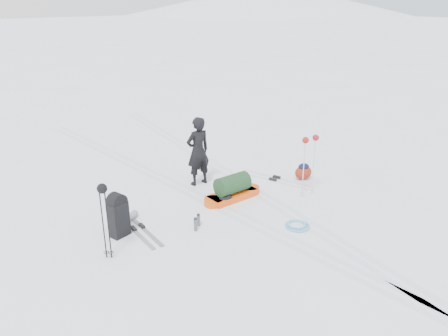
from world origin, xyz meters
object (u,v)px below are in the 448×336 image
Objects in this scene: skier at (198,151)px; ski_poles_black at (103,198)px; expedition_rucksack at (120,215)px; pulk_sled at (232,190)px.

skier reaches higher than ski_poles_black.
expedition_rucksack is 1.15m from ski_poles_black.
skier is at bearing 95.43° from pulk_sled.
ski_poles_black is (-0.55, -0.65, 0.77)m from expedition_rucksack.
skier is 1.35m from pulk_sled.
pulk_sled is 3.48m from ski_poles_black.
skier is 3.63m from ski_poles_black.
skier is 1.12× the size of pulk_sled.
ski_poles_black reaches higher than expedition_rucksack.
skier is 1.90× the size of expedition_rucksack.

